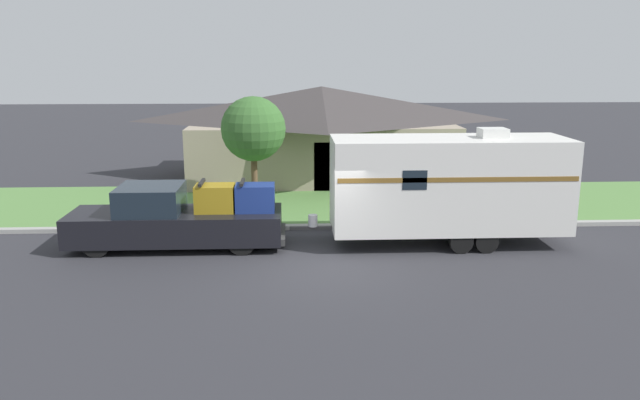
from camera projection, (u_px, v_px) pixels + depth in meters
name	position (u px, v px, depth m)	size (l,w,h in m)	color
ground_plane	(322.00, 266.00, 17.13)	(120.00, 120.00, 0.00)	#2D2D33
curb_strip	(317.00, 227.00, 20.76)	(80.00, 0.30, 0.14)	#999993
lawn_strip	(313.00, 203.00, 24.33)	(80.00, 7.00, 0.03)	#568442
house_across_street	(322.00, 130.00, 29.47)	(12.77, 7.80, 4.24)	gray
pickup_truck	(178.00, 219.00, 18.64)	(6.40, 2.05, 2.01)	black
travel_trailer	(449.00, 184.00, 18.80)	(8.33, 2.34, 3.53)	black
mailbox	(122.00, 198.00, 20.82)	(0.48, 0.20, 1.30)	brown
tree_in_yard	(253.00, 129.00, 23.26)	(2.43, 2.43, 4.18)	brown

